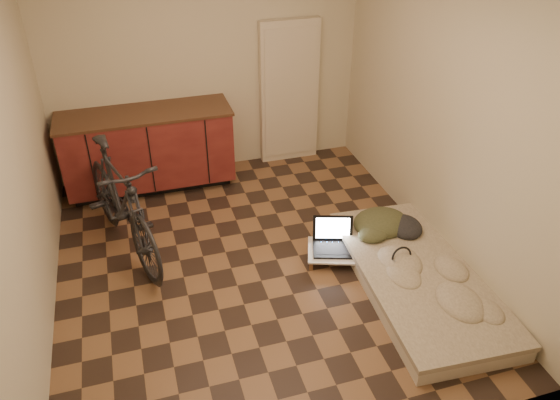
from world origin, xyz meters
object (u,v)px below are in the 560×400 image
object	(u,v)px
bicycle	(120,198)
lap_desk	(341,251)
futon	(418,278)
laptop	(333,242)

from	to	relation	value
bicycle	lap_desk	distance (m)	2.09
bicycle	lap_desk	size ratio (longest dim) A/B	2.52
futon	lap_desk	distance (m)	0.74
bicycle	lap_desk	world-z (taller)	bicycle
laptop	lap_desk	bearing A→B (deg)	-32.33
lap_desk	bicycle	bearing A→B (deg)	178.60
lap_desk	laptop	distance (m)	0.11
lap_desk	laptop	bearing A→B (deg)	149.32
futon	laptop	size ratio (longest dim) A/B	4.53
futon	laptop	distance (m)	0.83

